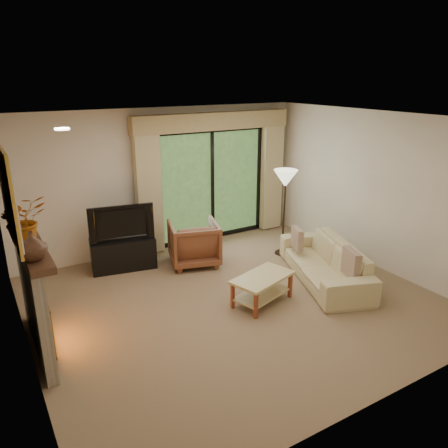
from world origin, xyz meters
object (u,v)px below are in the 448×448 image
armchair (194,243)px  coffee_table (262,289)px  media_console (123,253)px  sofa (325,262)px

armchair → coffee_table: 1.76m
media_console → sofa: 3.35m
armchair → coffee_table: armchair is taller
media_console → coffee_table: bearing=-48.2°
armchair → sofa: size_ratio=0.40×
coffee_table → armchair: bearing=80.0°
coffee_table → media_console: bearing=104.3°
media_console → coffee_table: media_console is taller
armchair → coffee_table: (0.21, -1.74, -0.17)m
sofa → coffee_table: size_ratio=2.28×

